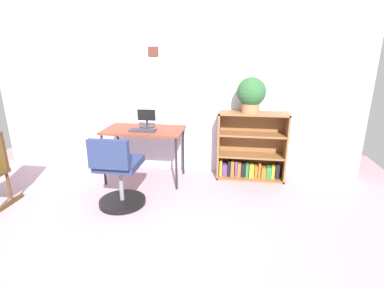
% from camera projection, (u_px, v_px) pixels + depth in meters
% --- Properties ---
extents(ground_plane, '(6.24, 6.24, 0.00)m').
position_uv_depth(ground_plane, '(116.00, 266.00, 2.32)').
color(ground_plane, '#A48590').
extents(wall_back, '(5.20, 0.12, 2.51)m').
position_uv_depth(wall_back, '(170.00, 83.00, 3.98)').
color(wall_back, silver).
rests_on(wall_back, ground_plane).
extents(desk, '(1.02, 0.57, 0.71)m').
position_uv_depth(desk, '(144.00, 133.00, 3.74)').
color(desk, brown).
rests_on(desk, ground_plane).
extents(monitor, '(0.24, 0.20, 0.23)m').
position_uv_depth(monitor, '(147.00, 119.00, 3.79)').
color(monitor, '#262628').
rests_on(monitor, desk).
extents(keyboard, '(0.33, 0.14, 0.02)m').
position_uv_depth(keyboard, '(143.00, 130.00, 3.61)').
color(keyboard, '#282B36').
rests_on(keyboard, desk).
extents(office_chair, '(0.52, 0.55, 0.83)m').
position_uv_depth(office_chair, '(118.00, 176.00, 3.12)').
color(office_chair, black).
rests_on(office_chair, ground_plane).
extents(bookshelf_low, '(0.90, 0.30, 0.91)m').
position_uv_depth(bookshelf_low, '(251.00, 150.00, 3.89)').
color(bookshelf_low, brown).
rests_on(bookshelf_low, ground_plane).
extents(potted_plant_on_shelf, '(0.37, 0.37, 0.45)m').
position_uv_depth(potted_plant_on_shelf, '(251.00, 94.00, 3.62)').
color(potted_plant_on_shelf, '#9E6642').
rests_on(potted_plant_on_shelf, bookshelf_low).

